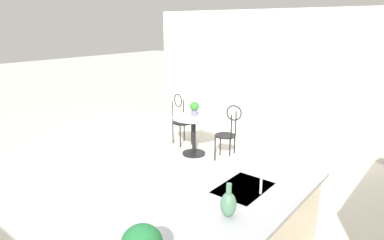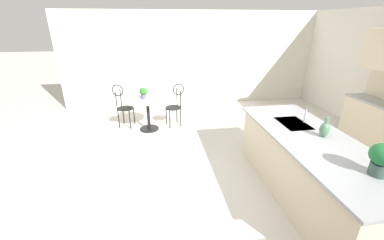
# 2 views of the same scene
# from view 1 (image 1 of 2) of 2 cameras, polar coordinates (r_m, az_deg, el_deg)

# --- Properties ---
(wall_left_window) EXTENTS (0.12, 7.80, 2.70)m
(wall_left_window) POSITION_cam_1_polar(r_m,az_deg,el_deg) (7.02, 19.62, 6.45)
(wall_left_window) COLOR silver
(wall_left_window) RESTS_ON ground
(bistro_table) EXTENTS (0.80, 0.80, 0.74)m
(bistro_table) POSITION_cam_1_polar(r_m,az_deg,el_deg) (6.32, 0.33, -2.04)
(bistro_table) COLOR black
(bistro_table) RESTS_ON ground
(chair_near_window) EXTENTS (0.46, 0.52, 1.04)m
(chair_near_window) POSITION_cam_1_polar(r_m,az_deg,el_deg) (6.06, 6.22, -1.70)
(chair_near_window) COLOR black
(chair_near_window) RESTS_ON ground
(chair_by_island) EXTENTS (0.47, 0.52, 1.04)m
(chair_by_island) POSITION_cam_1_polar(r_m,az_deg,el_deg) (6.88, -1.95, 0.56)
(chair_by_island) COLOR black
(chair_by_island) RESTS_ON ground
(sink_faucet) EXTENTS (0.02, 0.02, 0.22)m
(sink_faucet) POSITION_cam_1_polar(r_m,az_deg,el_deg) (3.15, 11.67, -10.39)
(sink_faucet) COLOR #B2B5BA
(sink_faucet) RESTS_ON kitchen_island
(potted_plant_on_table) EXTENTS (0.18, 0.18, 0.26)m
(potted_plant_on_table) POSITION_cam_1_polar(r_m,az_deg,el_deg) (6.33, 0.43, 2.13)
(potted_plant_on_table) COLOR #7A669E
(potted_plant_on_table) RESTS_ON bistro_table
(vase_on_counter) EXTENTS (0.13, 0.13, 0.29)m
(vase_on_counter) POSITION_cam_1_polar(r_m,az_deg,el_deg) (2.78, 6.21, -14.00)
(vase_on_counter) COLOR #4C7A5B
(vase_on_counter) RESTS_ON kitchen_island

